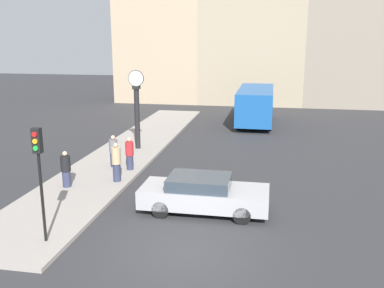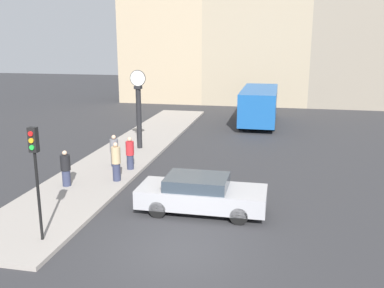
{
  "view_description": "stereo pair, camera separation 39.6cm",
  "coord_description": "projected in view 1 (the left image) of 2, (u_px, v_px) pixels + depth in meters",
  "views": [
    {
      "loc": [
        2.42,
        -11.64,
        6.33
      ],
      "look_at": [
        -1.13,
        7.37,
        1.52
      ],
      "focal_mm": 40.0,
      "sensor_mm": 36.0,
      "label": 1
    },
    {
      "loc": [
        2.81,
        -11.57,
        6.33
      ],
      "look_at": [
        -1.13,
        7.37,
        1.52
      ],
      "focal_mm": 40.0,
      "sensor_mm": 36.0,
      "label": 2
    }
  ],
  "objects": [
    {
      "name": "ground_plane",
      "position": [
        184.0,
        251.0,
        13.06
      ],
      "size": [
        120.0,
        120.0,
        0.0
      ],
      "primitive_type": "plane",
      "color": "#2D2D30"
    },
    {
      "name": "pedestrian_grey_jacket",
      "position": [
        114.0,
        151.0,
        20.97
      ],
      "size": [
        0.42,
        0.42,
        1.58
      ],
      "color": "#2D334C",
      "rests_on": "sidewalk_corner"
    },
    {
      "name": "sidewalk_corner",
      "position": [
        131.0,
        149.0,
        24.73
      ],
      "size": [
        3.64,
        26.47,
        0.15
      ],
      "primitive_type": "cube",
      "color": "gray",
      "rests_on": "ground_plane"
    },
    {
      "name": "traffic_light_near",
      "position": [
        39.0,
        161.0,
        12.78
      ],
      "size": [
        0.26,
        0.24,
        3.61
      ],
      "color": "black",
      "rests_on": "sidewalk_corner"
    },
    {
      "name": "street_clock",
      "position": [
        137.0,
        110.0,
        24.15
      ],
      "size": [
        0.9,
        0.38,
        4.46
      ],
      "color": "black",
      "rests_on": "sidewalk_corner"
    },
    {
      "name": "bus_distant",
      "position": [
        256.0,
        104.0,
        32.16
      ],
      "size": [
        2.55,
        7.67,
        2.65
      ],
      "color": "#195199",
      "rests_on": "ground_plane"
    },
    {
      "name": "sedan_car",
      "position": [
        203.0,
        194.0,
        15.86
      ],
      "size": [
        4.73,
        1.88,
        1.38
      ],
      "color": "#9E9EA3",
      "rests_on": "ground_plane"
    },
    {
      "name": "pedestrian_black_jacket",
      "position": [
        66.0,
        169.0,
        18.11
      ],
      "size": [
        0.41,
        0.41,
        1.56
      ],
      "color": "#2D334C",
      "rests_on": "sidewalk_corner"
    },
    {
      "name": "pedestrian_red_top",
      "position": [
        130.0,
        154.0,
        20.5
      ],
      "size": [
        0.39,
        0.39,
        1.59
      ],
      "color": "#2D334C",
      "rests_on": "sidewalk_corner"
    },
    {
      "name": "building_row",
      "position": [
        248.0,
        4.0,
        40.61
      ],
      "size": [
        26.07,
        5.0,
        19.99
      ],
      "color": "tan",
      "rests_on": "ground_plane"
    },
    {
      "name": "pedestrian_tan_coat",
      "position": [
        116.0,
        162.0,
        18.8
      ],
      "size": [
        0.4,
        0.4,
        1.75
      ],
      "color": "#2D334C",
      "rests_on": "sidewalk_corner"
    }
  ]
}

